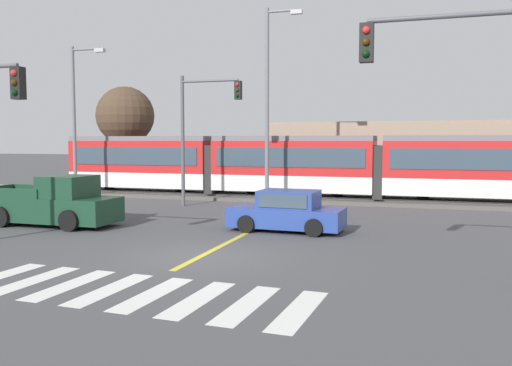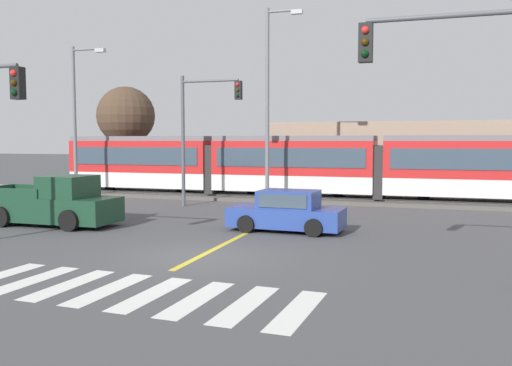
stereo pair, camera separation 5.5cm
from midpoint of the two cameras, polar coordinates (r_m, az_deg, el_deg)
The scene contains 21 objects.
ground_plane at distance 15.83m, azimuth -6.01°, elevation -7.72°, with size 200.00×200.00×0.00m, color #474749.
track_bed at distance 30.54m, azimuth 5.75°, elevation -1.66°, with size 120.00×4.00×0.18m, color #56514C.
rail_near at distance 29.82m, azimuth 5.47°, elevation -1.53°, with size 120.00×0.08×0.10m, color #939399.
rail_far at distance 31.22m, azimuth 6.02°, elevation -1.26°, with size 120.00×0.08×0.10m, color #939399.
light_rail_tram at distance 30.61m, azimuth 3.92°, elevation 2.04°, with size 28.00×2.64×3.43m.
crosswalk_stripe_1 at distance 14.20m, azimuth -22.56°, elevation -9.46°, with size 0.56×2.80×0.01m, color silver.
crosswalk_stripe_2 at distance 13.49m, azimuth -19.08°, elevation -10.09°, with size 0.56×2.80×0.01m, color silver.
crosswalk_stripe_3 at distance 12.84m, azimuth -15.21°, elevation -10.74°, with size 0.56×2.80×0.01m, color silver.
crosswalk_stripe_4 at distance 12.25m, azimuth -10.92°, elevation -11.40°, with size 0.56×2.80×0.01m, color silver.
crosswalk_stripe_5 at distance 11.74m, azimuth -6.22°, elevation -12.05°, with size 0.56×2.80×0.01m, color silver.
crosswalk_stripe_6 at distance 11.31m, azimuth -1.10°, elevation -12.67°, with size 0.56×2.80×0.01m, color silver.
crosswalk_stripe_7 at distance 10.98m, azimuth 4.40°, elevation -13.22°, with size 0.56×2.80×0.01m, color silver.
lane_centre_line at distance 21.25m, azimuth 0.36°, elevation -4.56°, with size 0.20×15.35×0.01m, color gold.
sedan_crossing at distance 20.04m, azimuth 3.17°, elevation -3.10°, with size 4.27×2.06×1.52m.
pickup_truck at distance 22.75m, azimuth -20.54°, elevation -2.11°, with size 5.42×2.28×1.98m.
traffic_light_far_left at distance 27.44m, azimuth -5.88°, elevation 6.57°, with size 3.25×0.38×6.60m.
traffic_light_near_right at distance 13.13m, azimuth 21.50°, elevation 8.40°, with size 3.75×0.38×6.53m.
street_lamp_west at distance 32.42m, azimuth -18.39°, elevation 6.97°, with size 2.17×0.28×8.61m.
street_lamp_centre at distance 27.74m, azimuth 1.40°, elevation 9.02°, with size 1.90×0.28×9.97m.
bare_tree_far_west at distance 39.58m, azimuth -13.64°, elevation 6.88°, with size 4.08×4.08×7.15m.
building_backdrop_far at distance 37.86m, azimuth 15.08°, elevation 2.72°, with size 16.98×6.00×4.56m, color gray.
Camera 1 is at (6.19, -14.18, 3.34)m, focal length 38.00 mm.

